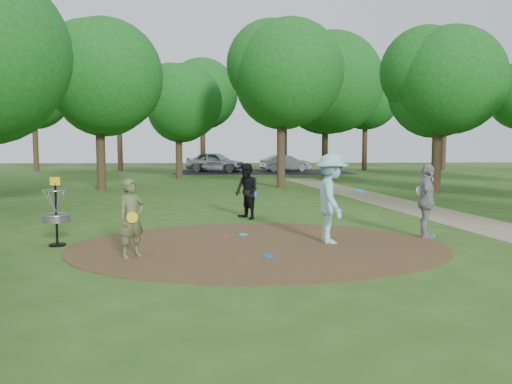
{
  "coord_description": "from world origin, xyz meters",
  "views": [
    {
      "loc": [
        -0.61,
        -10.9,
        2.26
      ],
      "look_at": [
        0.0,
        1.2,
        1.1
      ],
      "focal_mm": 35.0,
      "sensor_mm": 36.0,
      "label": 1
    }
  ],
  "objects": [
    {
      "name": "ground",
      "position": [
        0.0,
        0.0,
        0.0
      ],
      "size": [
        100.0,
        100.0,
        0.0
      ],
      "primitive_type": "plane",
      "color": "#2D5119",
      "rests_on": "ground"
    },
    {
      "name": "dirt_clearing",
      "position": [
        0.0,
        0.0,
        0.01
      ],
      "size": [
        8.4,
        8.4,
        0.02
      ],
      "primitive_type": "cylinder",
      "color": "#47301C",
      "rests_on": "ground"
    },
    {
      "name": "footpath",
      "position": [
        6.5,
        2.0,
        0.01
      ],
      "size": [
        7.55,
        39.89,
        0.01
      ],
      "primitive_type": "cube",
      "rotation": [
        0.0,
        0.0,
        0.14
      ],
      "color": "#8C7A5B",
      "rests_on": "ground"
    },
    {
      "name": "parking_lot",
      "position": [
        2.0,
        30.0,
        0.0
      ],
      "size": [
        14.0,
        8.0,
        0.01
      ],
      "primitive_type": "cube",
      "color": "black",
      "rests_on": "ground"
    },
    {
      "name": "player_observer_with_disc",
      "position": [
        -2.59,
        -0.97,
        0.79
      ],
      "size": [
        0.67,
        0.68,
        1.59
      ],
      "color": "#566138",
      "rests_on": "ground"
    },
    {
      "name": "player_throwing_with_disc",
      "position": [
        1.67,
        0.28,
        1.03
      ],
      "size": [
        1.21,
        1.35,
        2.06
      ],
      "color": "#94D6DD",
      "rests_on": "ground"
    },
    {
      "name": "player_walking_with_disc",
      "position": [
        -0.13,
        4.09,
        0.85
      ],
      "size": [
        0.98,
        1.04,
        1.7
      ],
      "color": "black",
      "rests_on": "ground"
    },
    {
      "name": "player_waiting_with_disc",
      "position": [
        4.1,
        0.81,
        0.9
      ],
      "size": [
        0.69,
        1.13,
        1.8
      ],
      "color": "#939496",
      "rests_on": "ground"
    },
    {
      "name": "disc_ground_cyan",
      "position": [
        -0.31,
        1.31,
        0.03
      ],
      "size": [
        0.22,
        0.22,
        0.02
      ],
      "primitive_type": "cylinder",
      "color": "#19B8C8",
      "rests_on": "dirt_clearing"
    },
    {
      "name": "disc_ground_blue",
      "position": [
        0.13,
        -1.06,
        0.03
      ],
      "size": [
        0.22,
        0.22,
        0.02
      ],
      "primitive_type": "cylinder",
      "color": "blue",
      "rests_on": "dirt_clearing"
    },
    {
      "name": "disc_ground_red",
      "position": [
        -0.76,
        1.02,
        0.03
      ],
      "size": [
        0.22,
        0.22,
        0.02
      ],
      "primitive_type": "cylinder",
      "color": "red",
      "rests_on": "dirt_clearing"
    },
    {
      "name": "car_left",
      "position": [
        -1.86,
        30.02,
        0.82
      ],
      "size": [
        5.15,
        3.46,
        1.63
      ],
      "primitive_type": "imported",
      "rotation": [
        0.0,
        0.0,
        1.22
      ],
      "color": "#AFB3B7",
      "rests_on": "ground"
    },
    {
      "name": "car_right",
      "position": [
        3.95,
        30.53,
        0.68
      ],
      "size": [
        4.37,
        2.3,
        1.37
      ],
      "primitive_type": "imported",
      "rotation": [
        0.0,
        0.0,
        1.79
      ],
      "color": "#B3B6BB",
      "rests_on": "ground"
    },
    {
      "name": "disc_golf_basket",
      "position": [
        -4.5,
        0.3,
        0.87
      ],
      "size": [
        0.63,
        0.63,
        1.54
      ],
      "color": "black",
      "rests_on": "ground"
    },
    {
      "name": "tree_ring",
      "position": [
        2.03,
        11.02,
        5.27
      ],
      "size": [
        37.16,
        45.7,
        9.8
      ],
      "color": "#332316",
      "rests_on": "ground"
    }
  ]
}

